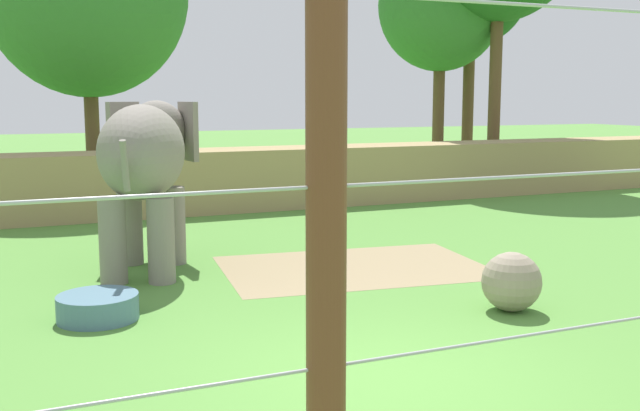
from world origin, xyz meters
TOP-DOWN VIEW (x-y plane):
  - ground_plane at (0.00, 0.00)m, footprint 120.00×120.00m
  - dirt_patch at (2.08, 4.91)m, footprint 5.00×3.73m
  - embankment_wall at (0.00, 12.56)m, footprint 36.00×1.80m
  - elephant at (-1.31, 6.27)m, footprint 2.38×3.81m
  - enrichment_ball at (2.91, 1.55)m, footprint 0.85×0.85m
  - cable_fence at (-0.03, -3.37)m, footprint 12.96×0.21m
  - water_tub at (-2.54, 3.47)m, footprint 1.10×1.10m
  - tree_right_of_centre at (11.89, 17.59)m, footprint 4.68×4.68m

SIDE VIEW (x-z plane):
  - ground_plane at x=0.00m, z-range 0.00..0.00m
  - dirt_patch at x=2.08m, z-range 0.00..0.01m
  - water_tub at x=-2.54m, z-range 0.01..0.36m
  - enrichment_ball at x=2.91m, z-range 0.00..0.85m
  - embankment_wall at x=0.00m, z-range 0.00..1.64m
  - cable_fence at x=-0.03m, z-range 0.01..3.68m
  - elephant at x=-1.31m, z-range 0.48..3.44m
  - tree_right_of_centre at x=11.89m, z-range 1.96..10.87m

